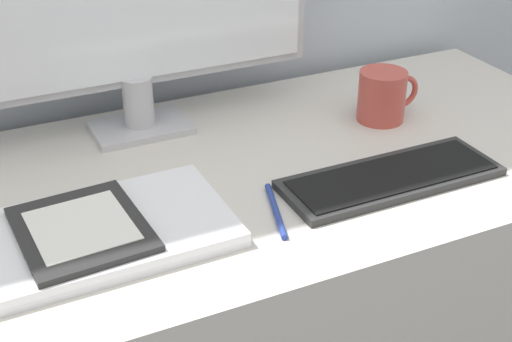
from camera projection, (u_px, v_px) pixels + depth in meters
keyboard at (391, 177)px, 1.05m from camera, size 0.33×0.12×0.01m
laptop at (102, 233)px, 0.92m from camera, size 0.33×0.20×0.02m
ereader at (81, 229)px, 0.90m from camera, size 0.16×0.19×0.01m
coffee_mug at (383, 96)px, 1.22m from camera, size 0.12×0.08×0.09m
pen at (276, 210)px, 0.98m from camera, size 0.05×0.13×0.01m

